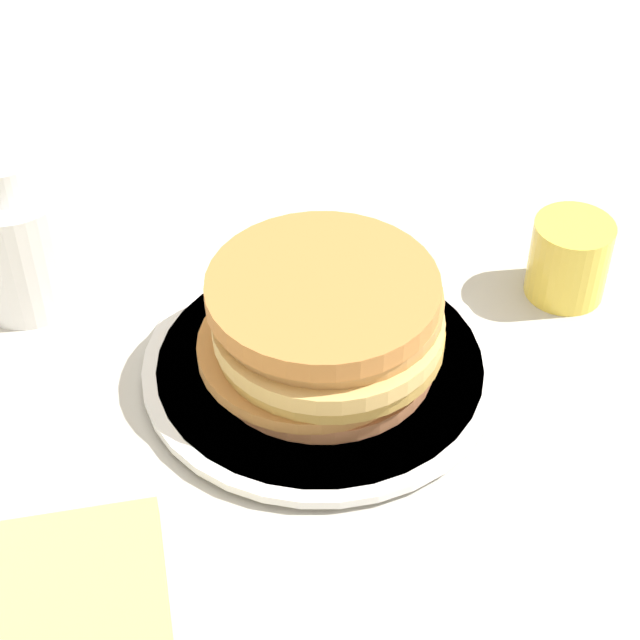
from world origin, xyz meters
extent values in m
plane|color=#BCB7AD|center=(0.00, 0.00, 0.00)|extent=(4.00, 4.00, 0.00)
cylinder|color=white|center=(0.01, 0.03, 0.01)|extent=(0.25, 0.25, 0.01)
cylinder|color=white|center=(0.01, 0.03, 0.01)|extent=(0.27, 0.27, 0.01)
cylinder|color=#BF764B|center=(0.01, 0.03, 0.02)|extent=(0.17, 0.17, 0.01)
cylinder|color=#C18042|center=(0.02, 0.02, 0.03)|extent=(0.17, 0.17, 0.01)
cylinder|color=#BE9445|center=(0.01, 0.03, 0.04)|extent=(0.17, 0.17, 0.01)
cylinder|color=#DDB267|center=(0.01, 0.03, 0.06)|extent=(0.17, 0.17, 0.01)
cylinder|color=#B88449|center=(0.01, 0.02, 0.07)|extent=(0.17, 0.17, 0.01)
cylinder|color=#C17A3C|center=(0.01, 0.03, 0.08)|extent=(0.17, 0.17, 0.02)
cylinder|color=yellow|center=(-0.21, 0.04, 0.03)|extent=(0.06, 0.06, 0.07)
cylinder|color=white|center=(0.18, -0.17, 0.05)|extent=(0.09, 0.09, 0.10)
cylinder|color=white|center=(0.18, -0.17, 0.12)|extent=(0.05, 0.05, 0.03)
cube|color=#E5D166|center=(0.26, 0.13, 0.01)|extent=(0.18, 0.16, 0.02)
camera|label=1|loc=(0.29, 0.53, 0.57)|focal=60.00mm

